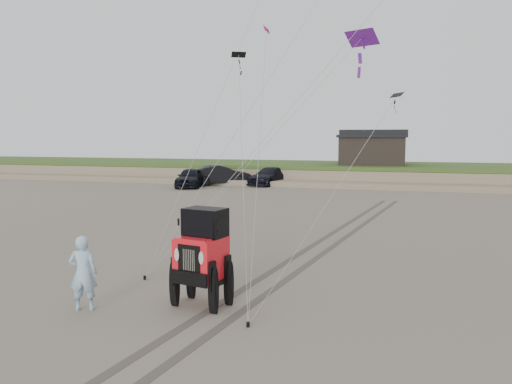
# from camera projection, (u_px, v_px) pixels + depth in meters

# --- Properties ---
(ground) EXTENTS (160.00, 160.00, 0.00)m
(ground) POSITION_uv_depth(u_px,v_px,m) (210.00, 298.00, 13.58)
(ground) COLOR #6B6054
(ground) RESTS_ON ground
(dune_ridge) EXTENTS (160.00, 14.25, 1.73)m
(dune_ridge) POSITION_uv_depth(u_px,v_px,m) (352.00, 173.00, 49.21)
(dune_ridge) COLOR #7A6B54
(dune_ridge) RESTS_ON ground
(cabin) EXTENTS (6.40, 5.40, 3.35)m
(cabin) POSITION_uv_depth(u_px,v_px,m) (373.00, 149.00, 47.90)
(cabin) COLOR black
(cabin) RESTS_ON dune_ridge
(truck_a) EXTENTS (2.95, 5.31, 1.71)m
(truck_a) POSITION_uv_depth(u_px,v_px,m) (191.00, 177.00, 43.55)
(truck_a) COLOR black
(truck_a) RESTS_ON ground
(truck_b) EXTENTS (5.73, 4.35, 1.81)m
(truck_b) POSITION_uv_depth(u_px,v_px,m) (221.00, 175.00, 45.52)
(truck_b) COLOR black
(truck_b) RESTS_ON ground
(truck_c) EXTENTS (3.74, 5.97, 1.61)m
(truck_c) POSITION_uv_depth(u_px,v_px,m) (270.00, 176.00, 45.60)
(truck_c) COLOR black
(truck_c) RESTS_ON ground
(jeep) EXTENTS (3.40, 5.81, 2.03)m
(jeep) POSITION_uv_depth(u_px,v_px,m) (202.00, 268.00, 12.83)
(jeep) COLOR red
(jeep) RESTS_ON ground
(man) EXTENTS (0.81, 0.67, 1.92)m
(man) POSITION_uv_depth(u_px,v_px,m) (83.00, 273.00, 12.52)
(man) COLOR #7FB3C5
(man) RESTS_ON ground
(kite_flock) EXTENTS (8.30, 5.60, 7.91)m
(kite_flock) POSITION_uv_depth(u_px,v_px,m) (360.00, 7.00, 19.88)
(kite_flock) COLOR orange
(kite_flock) RESTS_ON ground
(stake_main) EXTENTS (0.08, 0.08, 0.12)m
(stake_main) POSITION_uv_depth(u_px,v_px,m) (145.00, 278.00, 15.31)
(stake_main) COLOR black
(stake_main) RESTS_ON ground
(stake_aux) EXTENTS (0.08, 0.08, 0.12)m
(stake_aux) POSITION_uv_depth(u_px,v_px,m) (248.00, 324.00, 11.48)
(stake_aux) COLOR black
(stake_aux) RESTS_ON ground
(tire_tracks) EXTENTS (5.22, 29.74, 0.01)m
(tire_tracks) POSITION_uv_depth(u_px,v_px,m) (327.00, 243.00, 20.63)
(tire_tracks) COLOR #4C443D
(tire_tracks) RESTS_ON ground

